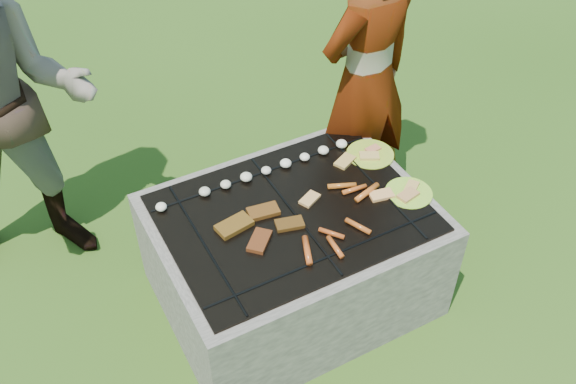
% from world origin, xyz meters
% --- Properties ---
extents(lawn, '(60.00, 60.00, 0.00)m').
position_xyz_m(lawn, '(0.00, 0.00, 0.00)').
color(lawn, '#224711').
rests_on(lawn, ground).
extents(fire_pit, '(1.30, 1.00, 0.62)m').
position_xyz_m(fire_pit, '(0.00, 0.00, 0.28)').
color(fire_pit, '#9D958B').
rests_on(fire_pit, ground).
extents(mushrooms, '(1.06, 0.06, 0.04)m').
position_xyz_m(mushrooms, '(0.02, 0.31, 0.63)').
color(mushrooms, white).
rests_on(mushrooms, fire_pit).
extents(pork_slabs, '(0.39, 0.29, 0.02)m').
position_xyz_m(pork_slabs, '(-0.19, -0.00, 0.62)').
color(pork_slabs, '#9F691C').
rests_on(pork_slabs, fire_pit).
extents(sausages, '(0.56, 0.44, 0.03)m').
position_xyz_m(sausages, '(0.18, -0.15, 0.63)').
color(sausages, '#B9691E').
rests_on(sausages, fire_pit).
extents(bread_on_grate, '(0.44, 0.40, 0.02)m').
position_xyz_m(bread_on_grate, '(0.33, 0.04, 0.62)').
color(bread_on_grate, '#F5B57D').
rests_on(bread_on_grate, fire_pit).
extents(plate_far, '(0.33, 0.33, 0.03)m').
position_xyz_m(plate_far, '(0.56, 0.19, 0.61)').
color(plate_far, yellow).
rests_on(plate_far, fire_pit).
extents(plate_near, '(0.29, 0.29, 0.03)m').
position_xyz_m(plate_near, '(0.56, -0.15, 0.61)').
color(plate_near, '#DFF93B').
rests_on(plate_near, fire_pit).
extents(cook, '(0.67, 0.50, 1.70)m').
position_xyz_m(cook, '(0.71, 0.49, 0.85)').
color(cook, '#A99D8D').
rests_on(cook, ground).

